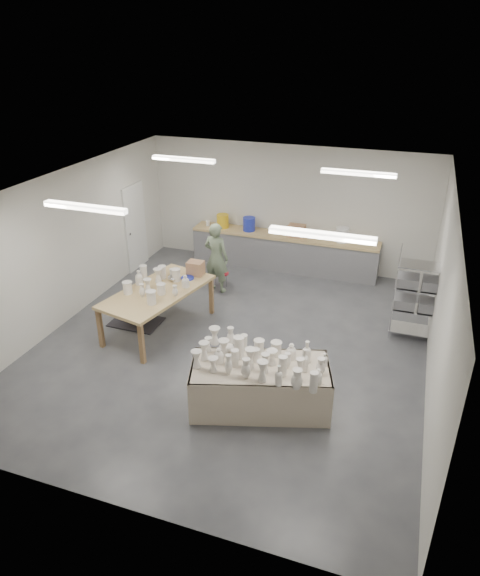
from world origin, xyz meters
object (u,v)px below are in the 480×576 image
at_px(potter, 216,258).
at_px(drying_table, 260,383).
at_px(work_table, 161,288).
at_px(red_stool, 221,274).

bearing_deg(potter, drying_table, 129.90).
bearing_deg(work_table, potter, 89.97).
relative_size(work_table, red_stool, 6.01).
bearing_deg(potter, work_table, 86.61).
relative_size(drying_table, red_stool, 5.61).
height_order(work_table, potter, potter).
xyz_separation_m(drying_table, red_stool, (-2.13, 3.85, -0.14)).
height_order(drying_table, work_table, work_table).
bearing_deg(work_table, red_stool, 91.50).
xyz_separation_m(work_table, red_stool, (0.41, 2.14, -0.56)).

